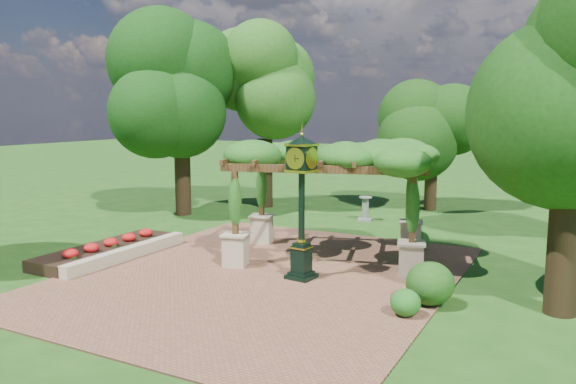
% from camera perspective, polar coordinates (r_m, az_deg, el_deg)
% --- Properties ---
extents(ground, '(120.00, 120.00, 0.00)m').
position_cam_1_polar(ground, '(15.22, -4.46, -9.44)').
color(ground, '#1E4714').
rests_on(ground, ground).
extents(brick_plaza, '(10.00, 12.00, 0.04)m').
position_cam_1_polar(brick_plaza, '(16.03, -2.53, -8.43)').
color(brick_plaza, brown).
rests_on(brick_plaza, ground).
extents(border_wall, '(0.35, 5.00, 0.40)m').
position_cam_1_polar(border_wall, '(18.30, -15.95, -6.03)').
color(border_wall, '#C6B793').
rests_on(border_wall, ground).
extents(flower_bed, '(1.50, 5.00, 0.36)m').
position_cam_1_polar(flower_bed, '(18.93, -17.93, -5.71)').
color(flower_bed, red).
rests_on(flower_bed, ground).
extents(pedestal_clock, '(0.87, 0.87, 4.01)m').
position_cam_1_polar(pedestal_clock, '(15.15, 1.39, -0.15)').
color(pedestal_clock, black).
rests_on(pedestal_clock, brick_plaza).
extents(pergola, '(6.70, 5.16, 3.73)m').
position_cam_1_polar(pergola, '(17.35, 4.16, 3.08)').
color(pergola, '#C2B290').
rests_on(pergola, brick_plaza).
extents(sundial, '(0.65, 0.65, 1.02)m').
position_cam_1_polar(sundial, '(23.94, 7.86, -1.84)').
color(sundial, gray).
rests_on(sundial, ground).
extents(shrub_front, '(0.77, 0.77, 0.62)m').
position_cam_1_polar(shrub_front, '(13.11, 11.84, -10.93)').
color(shrub_front, '#20601B').
rests_on(shrub_front, brick_plaza).
extents(shrub_mid, '(1.21, 1.21, 1.03)m').
position_cam_1_polar(shrub_mid, '(13.90, 14.24, -8.99)').
color(shrub_mid, '#1E4914').
rests_on(shrub_mid, brick_plaza).
extents(shrub_back, '(0.71, 0.71, 0.61)m').
position_cam_1_polar(shrub_back, '(19.31, 13.19, -4.75)').
color(shrub_back, '#2D671D').
rests_on(shrub_back, brick_plaza).
extents(tree_west_near, '(4.41, 4.41, 8.07)m').
position_cam_1_polar(tree_west_near, '(25.22, -10.88, 10.21)').
color(tree_west_near, '#332314').
rests_on(tree_west_near, ground).
extents(tree_west_far, '(4.08, 4.08, 8.48)m').
position_cam_1_polar(tree_west_far, '(26.89, -2.39, 10.78)').
color(tree_west_far, black).
rests_on(tree_west_far, ground).
extents(tree_north, '(3.57, 3.57, 5.96)m').
position_cam_1_polar(tree_north, '(26.75, 14.52, 6.86)').
color(tree_north, '#382716').
rests_on(tree_north, ground).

